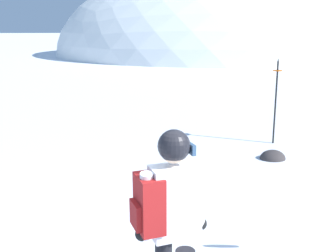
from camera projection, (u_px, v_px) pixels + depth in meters
ridge_peak_main at (219, 54)px, 36.63m from camera, size 28.50×25.65×15.43m
snowboarder_main at (170, 228)px, 3.20m from camera, size 0.69×1.78×1.71m
piste_marker_near at (276, 95)px, 8.54m from camera, size 0.20×0.20×1.82m
rock_mid at (273, 159)px, 7.75m from camera, size 0.49×0.42×0.34m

